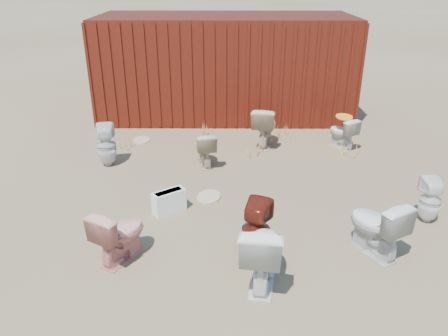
{
  "coord_description": "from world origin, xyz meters",
  "views": [
    {
      "loc": [
        0.04,
        -5.61,
        3.4
      ],
      "look_at": [
        0.0,
        0.6,
        0.55
      ],
      "focal_mm": 35.0,
      "sensor_mm": 36.0,
      "label": 1
    }
  ],
  "objects_px": {
    "toilet_back_a": "(106,145)",
    "toilet_back_beige_right": "(265,126)",
    "toilet_front_e": "(376,226)",
    "toilet_back_e": "(430,200)",
    "toilet_back_beige_left": "(205,149)",
    "toilet_front_c": "(262,252)",
    "toilet_back_yellowlid": "(342,133)",
    "toilet_front_pink": "(120,234)",
    "shipping_container": "(225,66)",
    "toilet_front_maroon": "(256,230)",
    "loose_tank": "(169,202)"
  },
  "relations": [
    {
      "from": "toilet_back_a",
      "to": "toilet_back_beige_right",
      "type": "bearing_deg",
      "value": -171.63
    },
    {
      "from": "toilet_front_e",
      "to": "toilet_back_e",
      "type": "height_order",
      "value": "toilet_front_e"
    },
    {
      "from": "toilet_back_a",
      "to": "toilet_back_beige_left",
      "type": "relative_size",
      "value": 1.21
    },
    {
      "from": "toilet_back_beige_left",
      "to": "toilet_back_e",
      "type": "bearing_deg",
      "value": 136.97
    },
    {
      "from": "toilet_front_c",
      "to": "toilet_back_yellowlid",
      "type": "distance_m",
      "value": 4.7
    },
    {
      "from": "toilet_back_beige_right",
      "to": "toilet_back_e",
      "type": "height_order",
      "value": "toilet_back_beige_right"
    },
    {
      "from": "toilet_back_beige_right",
      "to": "toilet_back_yellowlid",
      "type": "relative_size",
      "value": 1.27
    },
    {
      "from": "toilet_front_pink",
      "to": "toilet_back_beige_right",
      "type": "relative_size",
      "value": 0.88
    },
    {
      "from": "toilet_front_c",
      "to": "toilet_back_a",
      "type": "relative_size",
      "value": 1.07
    },
    {
      "from": "toilet_back_a",
      "to": "toilet_back_beige_left",
      "type": "distance_m",
      "value": 1.83
    },
    {
      "from": "shipping_container",
      "to": "toilet_front_pink",
      "type": "height_order",
      "value": "shipping_container"
    },
    {
      "from": "toilet_front_maroon",
      "to": "toilet_back_e",
      "type": "xyz_separation_m",
      "value": [
        2.57,
        0.89,
        -0.06
      ]
    },
    {
      "from": "toilet_front_pink",
      "to": "toilet_back_beige_right",
      "type": "xyz_separation_m",
      "value": [
        2.12,
        3.96,
        0.05
      ]
    },
    {
      "from": "shipping_container",
      "to": "toilet_back_e",
      "type": "bearing_deg",
      "value": -60.38
    },
    {
      "from": "toilet_back_a",
      "to": "toilet_back_beige_right",
      "type": "xyz_separation_m",
      "value": [
        3.03,
        1.04,
        0.02
      ]
    },
    {
      "from": "toilet_front_c",
      "to": "toilet_back_beige_left",
      "type": "height_order",
      "value": "toilet_front_c"
    },
    {
      "from": "shipping_container",
      "to": "toilet_front_maroon",
      "type": "xyz_separation_m",
      "value": [
        0.41,
        -6.14,
        -0.8
      ]
    },
    {
      "from": "shipping_container",
      "to": "toilet_back_beige_left",
      "type": "bearing_deg",
      "value": -96.45
    },
    {
      "from": "toilet_back_yellowlid",
      "to": "loose_tank",
      "type": "distance_m",
      "value": 4.18
    },
    {
      "from": "toilet_back_beige_left",
      "to": "toilet_back_yellowlid",
      "type": "height_order",
      "value": "toilet_back_beige_left"
    },
    {
      "from": "toilet_back_a",
      "to": "toilet_front_c",
      "type": "bearing_deg",
      "value": 117.59
    },
    {
      "from": "toilet_back_yellowlid",
      "to": "loose_tank",
      "type": "relative_size",
      "value": 1.32
    },
    {
      "from": "shipping_container",
      "to": "toilet_front_c",
      "type": "xyz_separation_m",
      "value": [
        0.46,
        -6.65,
        -0.77
      ]
    },
    {
      "from": "toilet_front_e",
      "to": "toilet_back_e",
      "type": "xyz_separation_m",
      "value": [
        1.04,
        0.79,
        -0.06
      ]
    },
    {
      "from": "toilet_front_pink",
      "to": "toilet_front_maroon",
      "type": "height_order",
      "value": "toilet_front_maroon"
    },
    {
      "from": "toilet_front_maroon",
      "to": "toilet_back_yellowlid",
      "type": "height_order",
      "value": "toilet_front_maroon"
    },
    {
      "from": "toilet_front_pink",
      "to": "loose_tank",
      "type": "distance_m",
      "value": 1.29
    },
    {
      "from": "shipping_container",
      "to": "toilet_back_e",
      "type": "relative_size",
      "value": 8.69
    },
    {
      "from": "toilet_back_beige_right",
      "to": "toilet_front_e",
      "type": "bearing_deg",
      "value": 119.47
    },
    {
      "from": "toilet_front_e",
      "to": "toilet_back_yellowlid",
      "type": "distance_m",
      "value": 3.7
    },
    {
      "from": "toilet_front_c",
      "to": "toilet_back_beige_right",
      "type": "relative_size",
      "value": 1.02
    },
    {
      "from": "toilet_front_maroon",
      "to": "toilet_back_yellowlid",
      "type": "relative_size",
      "value": 1.21
    },
    {
      "from": "toilet_front_maroon",
      "to": "toilet_back_beige_right",
      "type": "height_order",
      "value": "toilet_back_beige_right"
    },
    {
      "from": "toilet_back_beige_left",
      "to": "toilet_front_pink",
      "type": "bearing_deg",
      "value": 60.19
    },
    {
      "from": "toilet_front_c",
      "to": "toilet_back_a",
      "type": "bearing_deg",
      "value": -42.5
    },
    {
      "from": "shipping_container",
      "to": "toilet_back_a",
      "type": "height_order",
      "value": "shipping_container"
    },
    {
      "from": "toilet_back_yellowlid",
      "to": "toilet_back_a",
      "type": "bearing_deg",
      "value": -17.55
    },
    {
      "from": "toilet_back_yellowlid",
      "to": "toilet_front_c",
      "type": "bearing_deg",
      "value": 36.79
    },
    {
      "from": "toilet_front_maroon",
      "to": "toilet_back_e",
      "type": "height_order",
      "value": "toilet_front_maroon"
    },
    {
      "from": "toilet_front_c",
      "to": "toilet_front_maroon",
      "type": "height_order",
      "value": "toilet_front_c"
    },
    {
      "from": "toilet_front_maroon",
      "to": "toilet_front_e",
      "type": "distance_m",
      "value": 1.54
    },
    {
      "from": "toilet_back_beige_left",
      "to": "toilet_back_yellowlid",
      "type": "xyz_separation_m",
      "value": [
        2.78,
        0.89,
        -0.0
      ]
    },
    {
      "from": "shipping_container",
      "to": "toilet_back_beige_left",
      "type": "relative_size",
      "value": 9.03
    },
    {
      "from": "toilet_front_maroon",
      "to": "toilet_back_a",
      "type": "distance_m",
      "value": 3.88
    },
    {
      "from": "toilet_front_c",
      "to": "toilet_back_a",
      "type": "xyz_separation_m",
      "value": [
        -2.66,
        3.37,
        -0.03
      ]
    },
    {
      "from": "toilet_front_e",
      "to": "toilet_back_beige_left",
      "type": "bearing_deg",
      "value": -79.42
    },
    {
      "from": "toilet_front_e",
      "to": "toilet_back_yellowlid",
      "type": "relative_size",
      "value": 1.22
    },
    {
      "from": "toilet_front_c",
      "to": "toilet_front_maroon",
      "type": "distance_m",
      "value": 0.51
    },
    {
      "from": "toilet_front_pink",
      "to": "toilet_back_a",
      "type": "relative_size",
      "value": 0.92
    },
    {
      "from": "toilet_front_e",
      "to": "shipping_container",
      "type": "bearing_deg",
      "value": -101.31
    }
  ]
}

